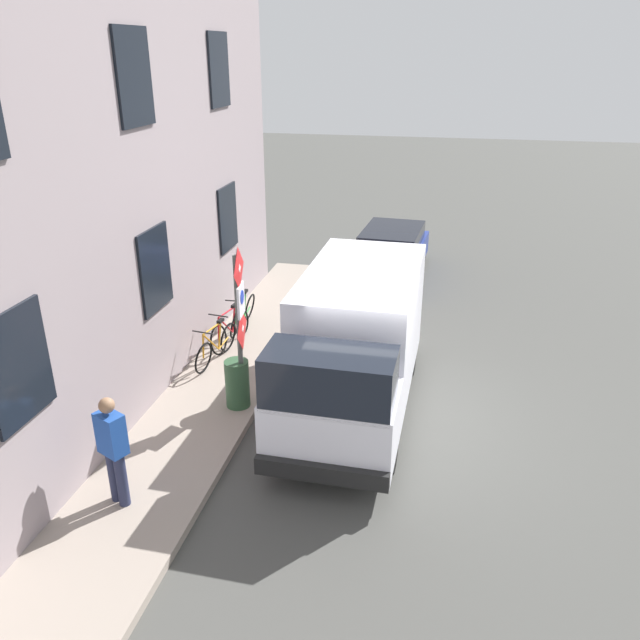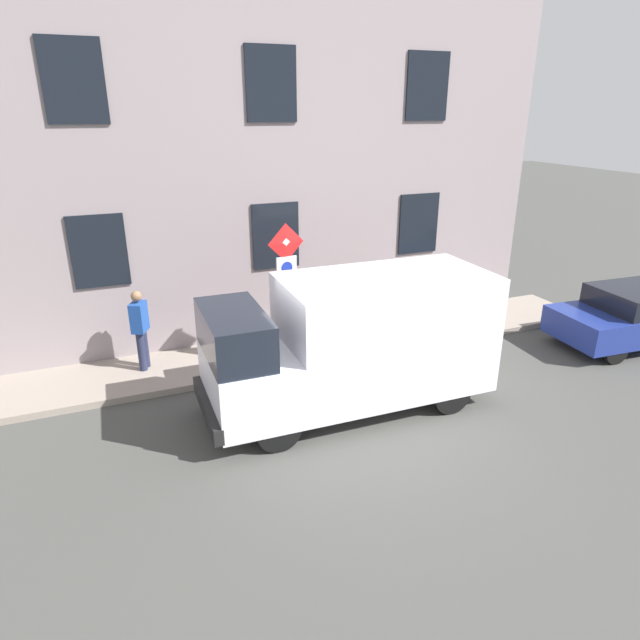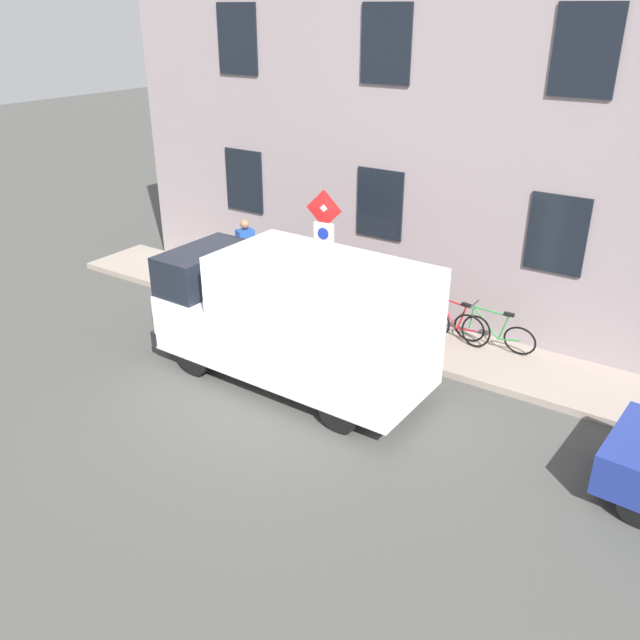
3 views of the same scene
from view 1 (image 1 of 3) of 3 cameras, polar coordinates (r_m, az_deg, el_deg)
ground_plane at (r=11.59m, az=5.98°, el=-8.93°), size 80.00×80.00×0.00m
sidewalk_slab at (r=12.25m, az=-9.60°, el=-6.85°), size 1.91×15.79×0.14m
building_facade at (r=11.40m, az=-17.18°, el=11.41°), size 0.75×13.79×8.00m
sign_post_stacked at (r=10.87m, az=-7.20°, el=0.67°), size 0.17×0.56×2.93m
delivery_van at (r=11.29m, az=3.23°, el=-2.02°), size 2.09×5.36×2.50m
parked_hatchback at (r=18.54m, az=6.44°, el=6.21°), size 2.01×4.11×1.38m
bicycle_green at (r=14.69m, az=-7.03°, el=0.56°), size 0.46×1.71×0.89m
bicycle_red at (r=13.94m, az=-8.17°, el=-0.80°), size 0.49×1.71×0.89m
bicycle_orange at (r=13.21m, az=-9.43°, el=-2.32°), size 0.48×1.71×0.89m
pedestrian at (r=9.37m, az=-18.27°, el=-10.94°), size 0.47×0.41×1.72m
litter_bin at (r=11.55m, az=-7.52°, el=-5.74°), size 0.44×0.44×0.90m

